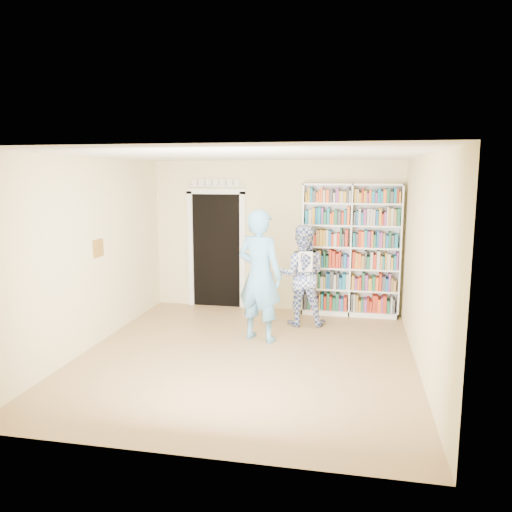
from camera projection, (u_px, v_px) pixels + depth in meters
The scene contains 11 objects.
floor at pixel (246, 356), 6.82m from camera, with size 5.00×5.00×0.00m, color #A17D4D.
ceiling at pixel (246, 155), 6.38m from camera, with size 5.00×5.00×0.00m, color white.
wall_back at pixel (275, 236), 9.02m from camera, with size 4.50×4.50×0.00m, color beige.
wall_left at pixel (90, 254), 7.03m from camera, with size 5.00×5.00×0.00m, color beige.
wall_right at pixel (423, 265), 6.17m from camera, with size 5.00×5.00×0.00m, color beige.
bookshelf at pixel (351, 250), 8.64m from camera, with size 1.67×0.31×2.30m.
doorway at pixel (216, 244), 9.24m from camera, with size 1.10×0.08×2.43m.
wall_art at pixel (98, 248), 7.21m from camera, with size 0.03×0.25×0.25m, color brown.
man_blue at pixel (260, 276), 7.34m from camera, with size 0.72×0.47×1.96m, color #5B9ACB.
man_plaid at pixel (302, 275), 8.14m from camera, with size 0.80×0.63×1.65m, color #324899.
paper_sheet at pixel (305, 262), 7.86m from camera, with size 0.23×0.01×0.32m, color white.
Camera 1 is at (1.39, -6.36, 2.46)m, focal length 35.00 mm.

